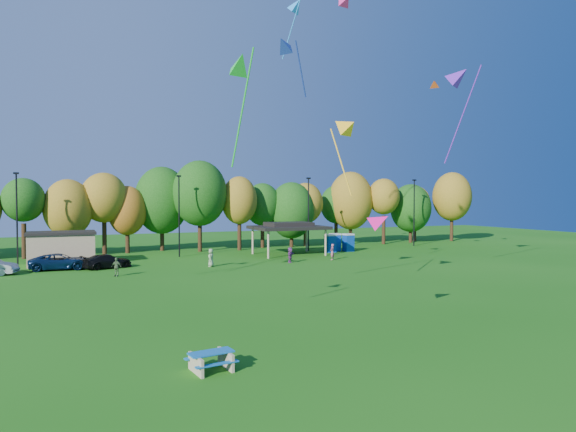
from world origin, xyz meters
name	(u,v)px	position (x,y,z in m)	size (l,w,h in m)	color
ground	(342,368)	(0.00, 0.00, 0.00)	(160.00, 160.00, 0.00)	#19600F
tree_line	(144,203)	(-1.03, 45.51, 5.91)	(93.57, 10.55, 11.15)	black
lamp_posts	(179,213)	(2.00, 40.00, 4.90)	(64.50, 0.25, 9.09)	black
utility_building	(62,248)	(-10.00, 38.00, 1.64)	(6.30, 4.30, 3.25)	tan
pavilion	(289,227)	(14.00, 37.00, 3.23)	(8.20, 6.20, 3.77)	tan
porta_potties	(338,243)	(20.97, 37.85, 1.10)	(3.75, 2.29, 2.18)	#0C3A9D
picnic_table	(211,360)	(-4.70, 1.74, 0.42)	(1.85, 1.60, 0.73)	tan
car_c	(60,262)	(-10.11, 34.07, 0.74)	(2.45, 5.30, 1.47)	#0B2043
car_d	(107,261)	(-6.12, 33.29, 0.66)	(1.85, 4.54, 1.32)	black
far_person_0	(290,255)	(11.23, 30.29, 0.80)	(1.48, 0.47, 1.59)	#893989
far_person_2	(116,267)	(-5.79, 27.84, 0.79)	(0.93, 0.39, 1.58)	#557346
far_person_4	(211,258)	(3.06, 30.56, 0.86)	(0.84, 0.55, 1.72)	gray
far_person_5	(332,252)	(16.24, 30.61, 0.85)	(0.62, 0.41, 1.70)	#C85E78
kite_1	(342,127)	(7.18, 12.71, 11.25)	(2.22, 3.32, 5.58)	yellow
kite_8	(296,6)	(11.18, 28.79, 25.21)	(3.00, 3.59, 6.55)	#2693F4
kite_9	(285,45)	(5.01, 17.27, 17.57)	(2.72, 2.11, 4.57)	navy
kite_11	(380,221)	(4.77, 4.59, 5.39)	(1.67, 1.59, 1.35)	#FF0E7F
kite_12	(459,77)	(20.60, 16.69, 16.65)	(3.64, 4.66, 8.59)	#6823BC
kite_13	(435,84)	(25.26, 25.37, 18.27)	(1.80, 1.76, 1.46)	#BE4316
kite_14	(342,1)	(11.21, 19.86, 22.58)	(1.50, 1.82, 1.61)	#FE2A86
kite_15	(239,65)	(0.31, 13.41, 14.78)	(1.94, 4.43, 7.45)	green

